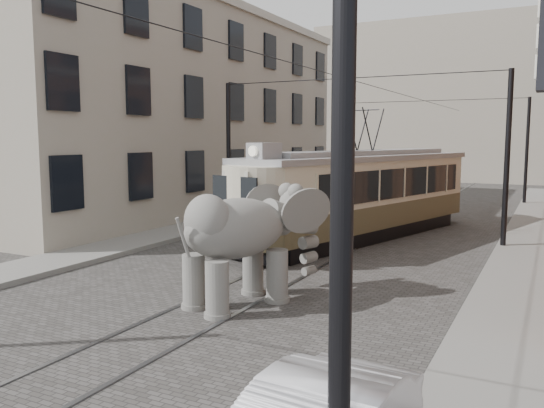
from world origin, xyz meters
The scene contains 9 objects.
ground centered at (0.00, 0.00, 0.00)m, with size 120.00×120.00×0.00m, color #474442.
tram_rails centered at (0.00, 0.00, 0.01)m, with size 1.54×80.00×0.02m, color slate, non-canonical shape.
sidewalk_right centered at (6.00, 0.00, 0.07)m, with size 2.00×60.00×0.15m, color slate.
sidewalk_left centered at (-6.50, 0.00, 0.07)m, with size 2.00×60.00×0.15m, color slate.
stucco_building centered at (-11.00, 10.00, 5.00)m, with size 7.00×24.00×10.00m, color gray.
distant_block centered at (0.00, 40.00, 7.00)m, with size 28.00×10.00×14.00m, color gray.
catenary centered at (-0.20, 5.00, 3.00)m, with size 11.00×30.20×6.00m, color black, non-canonical shape.
tram centered at (0.34, 5.90, 2.40)m, with size 2.50×12.11×4.81m, color beige, non-canonical shape.
elephant centered at (0.37, -3.46, 1.34)m, with size 2.42×4.39×2.69m, color slate, non-canonical shape.
Camera 1 is at (6.61, -13.93, 3.74)m, focal length 36.60 mm.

